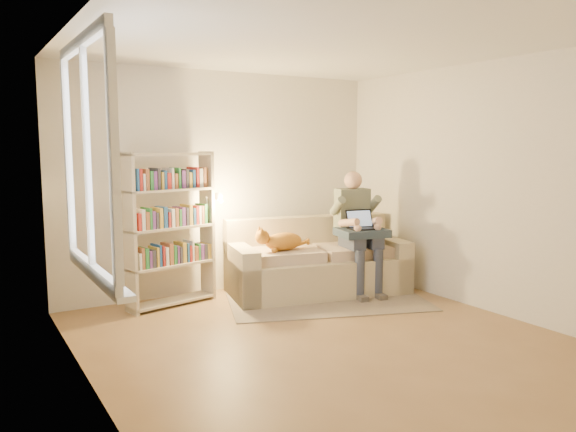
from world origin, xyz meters
TOP-DOWN VIEW (x-y plane):
  - floor at (0.00, 0.00)m, footprint 4.50×4.50m
  - ceiling at (0.00, 0.00)m, footprint 4.00×4.50m
  - wall_left at (-2.00, 0.00)m, footprint 0.02×4.50m
  - wall_right at (2.00, 0.00)m, footprint 0.02×4.50m
  - wall_back at (0.00, 2.25)m, footprint 4.00×0.02m
  - window at (-1.95, 0.20)m, footprint 0.12×1.52m
  - sofa at (0.87, 1.54)m, footprint 2.20×1.33m
  - person at (1.28, 1.30)m, footprint 0.50×0.68m
  - cat at (0.35, 1.52)m, footprint 0.71×0.33m
  - blanket at (1.23, 1.17)m, footprint 0.62×0.55m
  - laptop at (1.24, 1.18)m, footprint 0.37×0.34m
  - bookshelf at (-0.78, 1.90)m, footprint 1.14×0.45m
  - rug at (0.76, 1.16)m, footprint 2.49×1.95m

SIDE VIEW (x-z plane):
  - floor at x=0.00m, z-range 0.00..0.00m
  - rug at x=0.76m, z-range 0.00..0.01m
  - sofa at x=0.87m, z-range -0.12..0.75m
  - cat at x=0.35m, z-range 0.54..0.79m
  - blanket at x=1.23m, z-range 0.69..0.78m
  - person at x=1.28m, z-range 0.10..1.53m
  - laptop at x=1.24m, z-range 0.70..0.97m
  - bookshelf at x=-0.78m, z-range 0.09..1.76m
  - wall_left at x=-2.00m, z-range 0.00..2.60m
  - wall_right at x=2.00m, z-range 0.00..2.60m
  - wall_back at x=0.00m, z-range 0.00..2.60m
  - window at x=-1.95m, z-range 0.53..2.22m
  - ceiling at x=0.00m, z-range 2.59..2.61m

